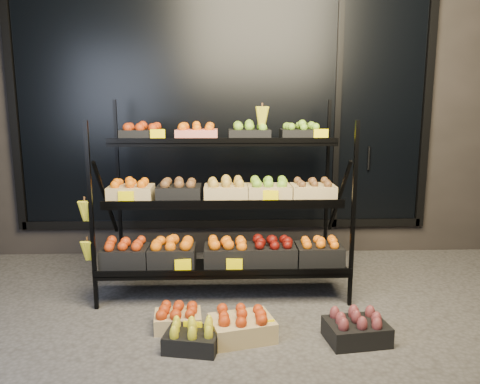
{
  "coord_description": "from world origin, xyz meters",
  "views": [
    {
      "loc": [
        0.01,
        -3.38,
        1.62
      ],
      "look_at": [
        0.14,
        0.55,
        0.88
      ],
      "focal_mm": 35.0,
      "sensor_mm": 36.0,
      "label": 1
    }
  ],
  "objects_px": {
    "display_rack": "(222,201)",
    "floor_crate_midright": "(242,325)",
    "floor_crate_midleft": "(192,337)",
    "floor_crate_left": "(178,317)"
  },
  "relations": [
    {
      "from": "display_rack",
      "to": "floor_crate_midleft",
      "type": "distance_m",
      "value": 1.3
    },
    {
      "from": "floor_crate_midleft",
      "to": "floor_crate_midright",
      "type": "distance_m",
      "value": 0.37
    },
    {
      "from": "display_rack",
      "to": "floor_crate_left",
      "type": "xyz_separation_m",
      "value": [
        -0.33,
        -0.77,
        -0.7
      ]
    },
    {
      "from": "display_rack",
      "to": "floor_crate_midright",
      "type": "distance_m",
      "value": 1.17
    },
    {
      "from": "display_rack",
      "to": "floor_crate_midright",
      "type": "bearing_deg",
      "value": -81.72
    },
    {
      "from": "floor_crate_left",
      "to": "floor_crate_midright",
      "type": "bearing_deg",
      "value": -24.83
    },
    {
      "from": "floor_crate_midright",
      "to": "floor_crate_midleft",
      "type": "bearing_deg",
      "value": -173.05
    },
    {
      "from": "floor_crate_midleft",
      "to": "display_rack",
      "type": "bearing_deg",
      "value": 90.07
    },
    {
      "from": "floor_crate_midright",
      "to": "display_rack",
      "type": "bearing_deg",
      "value": 83.9
    },
    {
      "from": "floor_crate_left",
      "to": "floor_crate_midleft",
      "type": "relative_size",
      "value": 0.9
    }
  ]
}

